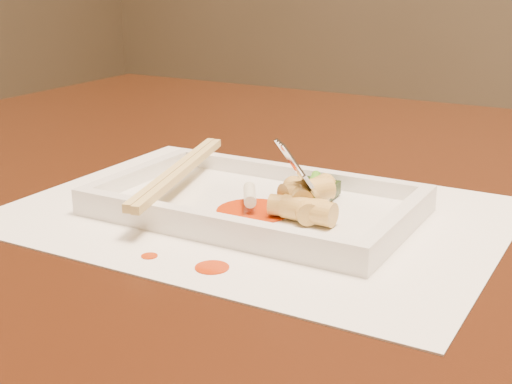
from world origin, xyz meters
The scene contains 23 objects.
table centered at (0.00, 0.00, 0.65)m, with size 1.40×0.90×0.75m.
placemat centered at (-0.09, -0.13, 0.75)m, with size 0.40×0.30×0.00m, color white.
sauce_splatter_a centered at (-0.06, -0.24, 0.75)m, with size 0.02×0.02×0.00m, color #BB2E05.
sauce_splatter_b centered at (-0.11, -0.25, 0.75)m, with size 0.01×0.01×0.00m, color #BB2E05.
plate_base centered at (-0.09, -0.13, 0.76)m, with size 0.26×0.16×0.01m, color white.
plate_rim_far centered at (-0.09, -0.05, 0.77)m, with size 0.26×0.01×0.01m, color white.
plate_rim_near centered at (-0.09, -0.20, 0.77)m, with size 0.26×0.01×0.01m, color white.
plate_rim_left centered at (-0.22, -0.13, 0.77)m, with size 0.01×0.14×0.01m, color white.
plate_rim_right centered at (0.03, -0.13, 0.77)m, with size 0.01×0.14×0.01m, color white.
veg_piece centered at (-0.06, -0.09, 0.77)m, with size 0.04×0.03×0.01m, color black.
scallion_white centered at (-0.09, -0.14, 0.77)m, with size 0.01×0.01×0.04m, color #EAEACC.
scallion_green centered at (-0.05, -0.11, 0.77)m, with size 0.01×0.01×0.09m, color #3E9718.
chopstick_a centered at (-0.18, -0.13, 0.78)m, with size 0.01×0.22×0.01m, color tan.
chopstick_b centered at (-0.17, -0.13, 0.78)m, with size 0.01×0.22×0.01m, color tan.
fork centered at (-0.02, -0.11, 0.83)m, with size 0.09×0.10×0.14m, color silver, non-canonical shape.
sauce_blob_0 centered at (-0.09, -0.15, 0.76)m, with size 0.06×0.06×0.00m, color #BB2E05.
rice_cake_0 centered at (-0.05, -0.15, 0.77)m, with size 0.02×0.02×0.05m, color #D7BC64.
rice_cake_1 centered at (-0.04, -0.14, 0.77)m, with size 0.02×0.02×0.04m, color #D7BC64.
rice_cake_2 centered at (-0.05, -0.13, 0.78)m, with size 0.02×0.02×0.04m, color #D7BC64.
rice_cake_3 centered at (-0.06, -0.11, 0.77)m, with size 0.02×0.02×0.04m, color #D7BC64.
rice_cake_4 centered at (-0.04, -0.15, 0.77)m, with size 0.02×0.02×0.04m, color #D7BC64.
rice_cake_5 centered at (-0.05, -0.13, 0.78)m, with size 0.02×0.02×0.04m, color #D7BC64.
rice_cake_6 centered at (-0.05, -0.10, 0.77)m, with size 0.02×0.02×0.04m, color #D7BC64.
Camera 1 is at (0.18, -0.62, 0.95)m, focal length 50.00 mm.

